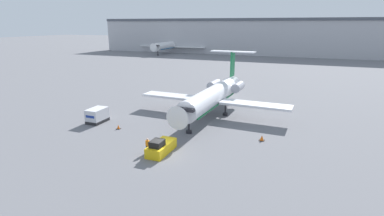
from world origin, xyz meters
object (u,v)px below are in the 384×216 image
Objects in this scene: traffic_cone_left at (118,127)px; airplane_parked_far_left at (171,45)px; airplane_main at (213,96)px; luggage_cart at (97,115)px; traffic_cone_right at (262,138)px; pushback_tug at (161,147)px; worker_near_tug at (148,145)px.

traffic_cone_left is 0.02× the size of airplane_parked_far_left.
luggage_cart is (-14.83, -9.85, -2.09)m from airplane_main.
traffic_cone_left is at bearing -16.69° from luggage_cart.
traffic_cone_left is (-10.17, -11.25, -2.85)m from airplane_main.
traffic_cone_left is at bearing -68.42° from airplane_parked_far_left.
luggage_cart is 5.11× the size of traffic_cone_left.
airplane_parked_far_left reaches higher than traffic_cone_left.
airplane_main is 12.67m from traffic_cone_right.
airplane_parked_far_left reaches higher than airplane_main.
airplane_main is 17.92m from luggage_cart.
pushback_tug is 7.27× the size of traffic_cone_left.
airplane_main is at bearing 86.78° from pushback_tug.
worker_near_tug is 14.33m from traffic_cone_right.
airplane_main is 13.90× the size of worker_near_tug.
worker_near_tug is (12.52, -6.97, -0.13)m from luggage_cart.
luggage_cart is at bearing 150.90° from worker_near_tug.
airplane_main is 15.43m from traffic_cone_left.
pushback_tug is at bearing 23.36° from worker_near_tug.
worker_near_tug is 0.05× the size of airplane_parked_far_left.
airplane_main is 34.16× the size of traffic_cone_right.
luggage_cart reaches higher than traffic_cone_right.
pushback_tug is 10.51m from traffic_cone_left.
pushback_tug is at bearing -93.22° from airplane_main.
traffic_cone_right is (11.49, 8.55, -0.58)m from worker_near_tug.
traffic_cone_left is at bearing -171.24° from traffic_cone_right.
airplane_main reaches higher than traffic_cone_left.
airplane_parked_far_left is at bearing 114.76° from pushback_tug.
airplane_main is at bearing 47.89° from traffic_cone_left.
airplane_main reaches higher than traffic_cone_right.
airplane_parked_far_left is (-37.33, 104.73, 2.83)m from luggage_cart.
airplane_parked_far_left is (-61.33, 103.14, 3.54)m from traffic_cone_right.
airplane_parked_far_left is at bearing 114.05° from worker_near_tug.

